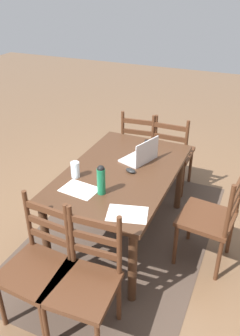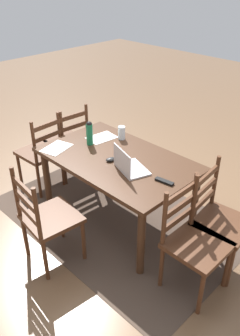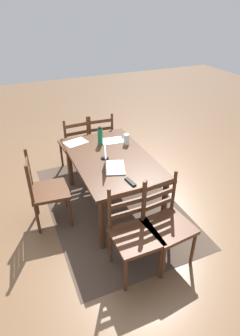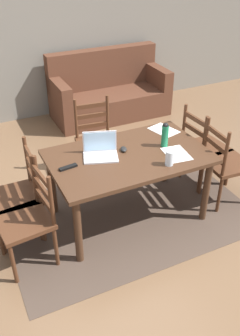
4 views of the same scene
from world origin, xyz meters
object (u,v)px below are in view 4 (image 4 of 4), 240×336
(chair_left_near, at_px, (28,219))
(computer_mouse, at_px, (124,149))
(dining_table, at_px, (128,163))
(chair_right_far, at_px, (203,148))
(tv_remote, at_px, (68,167))
(couch, at_px, (108,93))
(chair_far_head, at_px, (96,142))
(water_bottle, at_px, (165,134))
(drinking_glass, at_px, (169,158))
(chair_right_near, at_px, (224,163))
(chair_left_far, at_px, (19,195))
(laptop, at_px, (100,150))

(chair_left_near, xyz_separation_m, computer_mouse, (1.04, 0.27, 0.29))
(dining_table, bearing_deg, computer_mouse, 95.60)
(chair_right_far, relative_size, tv_remote, 5.59)
(chair_right_far, xyz_separation_m, couch, (-0.19, 2.24, -0.11))
(chair_far_head, distance_m, couch, 1.80)
(water_bottle, bearing_deg, chair_left_near, -172.99)
(dining_table, bearing_deg, drinking_glass, -51.50)
(dining_table, bearing_deg, chair_right_near, -9.96)
(computer_mouse, bearing_deg, chair_left_far, -166.49)
(drinking_glass, bearing_deg, couch, 77.55)
(water_bottle, bearing_deg, chair_left_far, 172.45)
(water_bottle, bearing_deg, tv_remote, 178.56)
(dining_table, height_order, computer_mouse, computer_mouse)
(couch, bearing_deg, chair_left_far, -130.44)
(computer_mouse, height_order, tv_remote, computer_mouse)
(water_bottle, xyz_separation_m, computer_mouse, (-0.40, 0.09, -0.11))
(chair_far_head, xyz_separation_m, water_bottle, (0.39, -0.84, 0.41))
(water_bottle, relative_size, drinking_glass, 1.79)
(tv_remote, bearing_deg, couch, -38.99)
(drinking_glass, xyz_separation_m, tv_remote, (-0.85, 0.34, -0.06))
(chair_right_far, height_order, water_bottle, water_bottle)
(couch, xyz_separation_m, computer_mouse, (-0.87, -2.33, 0.40))
(laptop, bearing_deg, computer_mouse, -3.67)
(couch, relative_size, water_bottle, 7.12)
(chair_far_head, height_order, laptop, laptop)
(computer_mouse, bearing_deg, chair_right_near, 4.36)
(dining_table, relative_size, water_bottle, 6.00)
(chair_far_head, xyz_separation_m, drinking_glass, (0.25, -1.16, 0.34))
(chair_right_near, bearing_deg, couch, 94.12)
(couch, height_order, water_bottle, couch)
(dining_table, distance_m, chair_right_far, 1.08)
(couch, xyz_separation_m, tv_remote, (-1.46, -2.40, 0.39))
(computer_mouse, bearing_deg, dining_table, -65.54)
(tv_remote, bearing_deg, dining_table, -99.70)
(dining_table, distance_m, tv_remote, 0.61)
(chair_left_near, bearing_deg, chair_left_far, 89.96)
(chair_left_near, distance_m, chair_left_far, 0.37)
(drinking_glass, bearing_deg, water_bottle, 65.66)
(chair_right_near, bearing_deg, chair_left_far, 169.97)
(chair_far_head, xyz_separation_m, couch, (0.85, 1.58, -0.11))
(water_bottle, height_order, tv_remote, water_bottle)
(tv_remote, bearing_deg, laptop, -84.26)
(chair_right_far, bearing_deg, chair_left_far, 179.94)
(chair_far_head, distance_m, tv_remote, 1.05)
(chair_left_near, height_order, tv_remote, chair_left_near)
(chair_right_near, xyz_separation_m, water_bottle, (-0.65, 0.18, 0.41))
(water_bottle, bearing_deg, chair_far_head, 114.93)
(chair_far_head, distance_m, laptop, 0.84)
(chair_right_far, bearing_deg, couch, 94.80)
(chair_right_near, bearing_deg, water_bottle, 164.62)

